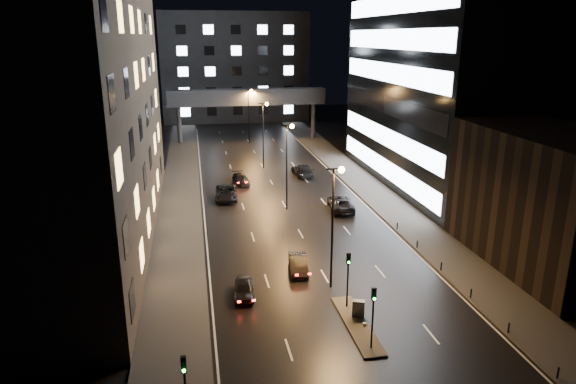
# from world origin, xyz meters

# --- Properties ---
(ground) EXTENTS (160.00, 160.00, 0.00)m
(ground) POSITION_xyz_m (0.00, 40.00, 0.00)
(ground) COLOR black
(ground) RESTS_ON ground
(sidewalk_left) EXTENTS (5.00, 110.00, 0.15)m
(sidewalk_left) POSITION_xyz_m (-12.50, 35.00, 0.07)
(sidewalk_left) COLOR #383533
(sidewalk_left) RESTS_ON ground
(sidewalk_right) EXTENTS (5.00, 110.00, 0.15)m
(sidewalk_right) POSITION_xyz_m (12.50, 35.00, 0.07)
(sidewalk_right) COLOR #383533
(sidewalk_right) RESTS_ON ground
(building_left) EXTENTS (15.00, 48.00, 40.00)m
(building_left) POSITION_xyz_m (-22.50, 24.00, 20.00)
(building_left) COLOR #2D2319
(building_left) RESTS_ON ground
(building_right_low) EXTENTS (10.00, 18.00, 12.00)m
(building_right_low) POSITION_xyz_m (20.00, 9.00, 6.00)
(building_right_low) COLOR black
(building_right_low) RESTS_ON ground
(building_right_glass) EXTENTS (20.00, 36.00, 45.00)m
(building_right_glass) POSITION_xyz_m (25.00, 36.00, 22.50)
(building_right_glass) COLOR black
(building_right_glass) RESTS_ON ground
(building_far) EXTENTS (34.00, 14.00, 25.00)m
(building_far) POSITION_xyz_m (0.00, 98.00, 12.50)
(building_far) COLOR #333335
(building_far) RESTS_ON ground
(skybridge) EXTENTS (30.00, 3.00, 10.00)m
(skybridge) POSITION_xyz_m (0.00, 70.00, 8.34)
(skybridge) COLOR #333335
(skybridge) RESTS_ON ground
(median_island) EXTENTS (1.60, 8.00, 0.15)m
(median_island) POSITION_xyz_m (0.30, 2.00, 0.07)
(median_island) COLOR #383533
(median_island) RESTS_ON ground
(traffic_signal_near) EXTENTS (0.28, 0.34, 4.40)m
(traffic_signal_near) POSITION_xyz_m (0.30, 4.49, 3.09)
(traffic_signal_near) COLOR black
(traffic_signal_near) RESTS_ON median_island
(traffic_signal_far) EXTENTS (0.28, 0.34, 4.40)m
(traffic_signal_far) POSITION_xyz_m (0.30, -1.01, 3.09)
(traffic_signal_far) COLOR black
(traffic_signal_far) RESTS_ON median_island
(traffic_signal_corner) EXTENTS (0.28, 0.34, 4.40)m
(traffic_signal_corner) POSITION_xyz_m (-11.50, -6.01, 2.94)
(traffic_signal_corner) COLOR black
(traffic_signal_corner) RESTS_ON ground
(bollard_row) EXTENTS (0.12, 25.12, 0.90)m
(bollard_row) POSITION_xyz_m (10.20, 6.50, 0.45)
(bollard_row) COLOR black
(bollard_row) RESTS_ON ground
(streetlight_near) EXTENTS (1.45, 0.50, 10.15)m
(streetlight_near) POSITION_xyz_m (0.16, 8.00, 6.50)
(streetlight_near) COLOR black
(streetlight_near) RESTS_ON ground
(streetlight_mid_a) EXTENTS (1.45, 0.50, 10.15)m
(streetlight_mid_a) POSITION_xyz_m (0.16, 28.00, 6.50)
(streetlight_mid_a) COLOR black
(streetlight_mid_a) RESTS_ON ground
(streetlight_mid_b) EXTENTS (1.45, 0.50, 10.15)m
(streetlight_mid_b) POSITION_xyz_m (0.16, 48.00, 6.50)
(streetlight_mid_b) COLOR black
(streetlight_mid_b) RESTS_ON ground
(streetlight_far) EXTENTS (1.45, 0.50, 10.15)m
(streetlight_far) POSITION_xyz_m (0.16, 68.00, 6.50)
(streetlight_far) COLOR black
(streetlight_far) RESTS_ON ground
(car_away_a) EXTENTS (1.92, 4.00, 1.32)m
(car_away_a) POSITION_xyz_m (-7.17, 7.73, 0.66)
(car_away_a) COLOR black
(car_away_a) RESTS_ON ground
(car_away_b) EXTENTS (1.99, 4.43, 1.41)m
(car_away_b) POSITION_xyz_m (-2.05, 11.33, 0.71)
(car_away_b) COLOR black
(car_away_b) RESTS_ON ground
(car_away_c) EXTENTS (3.02, 5.93, 1.60)m
(car_away_c) POSITION_xyz_m (-6.77, 33.29, 0.80)
(car_away_c) COLOR black
(car_away_c) RESTS_ON ground
(car_away_d) EXTENTS (2.37, 4.77, 1.33)m
(car_away_d) POSITION_xyz_m (-4.29, 40.05, 0.67)
(car_away_d) COLOR black
(car_away_d) RESTS_ON ground
(car_toward_a) EXTENTS (3.48, 6.20, 1.64)m
(car_toward_a) POSITION_xyz_m (6.23, 26.63, 0.82)
(car_toward_a) COLOR black
(car_toward_a) RESTS_ON ground
(car_toward_b) EXTENTS (2.65, 5.79, 1.64)m
(car_toward_b) POSITION_xyz_m (5.03, 42.63, 0.82)
(car_toward_b) COLOR black
(car_toward_b) RESTS_ON ground
(utility_cabinet) EXTENTS (0.97, 0.70, 1.25)m
(utility_cabinet) POSITION_xyz_m (0.70, 2.99, 0.77)
(utility_cabinet) COLOR #545457
(utility_cabinet) RESTS_ON median_island
(cone_b) EXTENTS (0.40, 0.40, 0.51)m
(cone_b) POSITION_xyz_m (0.77, 1.68, 0.25)
(cone_b) COLOR orange
(cone_b) RESTS_ON ground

